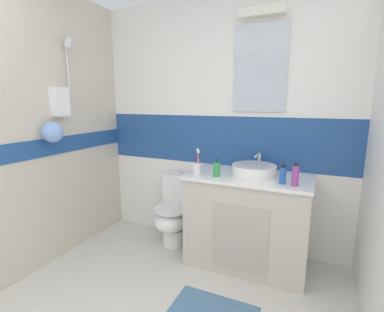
% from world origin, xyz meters
% --- Properties ---
extents(wall_back_tiled, '(3.20, 0.20, 2.50)m').
position_xyz_m(wall_back_tiled, '(0.01, 2.45, 1.26)').
color(wall_back_tiled, white).
rests_on(wall_back_tiled, ground_plane).
extents(wall_left_shower_alcove, '(0.30, 3.48, 2.50)m').
position_xyz_m(wall_left_shower_alcove, '(-1.35, 1.20, 1.25)').
color(wall_left_shower_alcove, beige).
rests_on(wall_left_shower_alcove, ground_plane).
extents(vanity_cabinet, '(1.08, 0.60, 0.85)m').
position_xyz_m(vanity_cabinet, '(0.39, 2.11, 0.43)').
color(vanity_cabinet, beige).
rests_on(vanity_cabinet, ground_plane).
extents(sink_basin, '(0.39, 0.43, 0.17)m').
position_xyz_m(sink_basin, '(0.43, 2.12, 0.90)').
color(sink_basin, white).
rests_on(sink_basin, vanity_cabinet).
extents(toilet, '(0.37, 0.50, 0.74)m').
position_xyz_m(toilet, '(-0.38, 2.15, 0.35)').
color(toilet, white).
rests_on(toilet, ground_plane).
extents(toothbrush_cup, '(0.08, 0.08, 0.23)m').
position_xyz_m(toothbrush_cup, '(-0.05, 1.95, 0.91)').
color(toothbrush_cup, white).
rests_on(toothbrush_cup, vanity_cabinet).
extents(soap_dispenser, '(0.06, 0.06, 0.17)m').
position_xyz_m(soap_dispenser, '(0.14, 1.94, 0.91)').
color(soap_dispenser, green).
rests_on(soap_dispenser, vanity_cabinet).
extents(deodorant_spray_can, '(0.05, 0.05, 0.16)m').
position_xyz_m(deodorant_spray_can, '(0.69, 1.95, 0.92)').
color(deodorant_spray_can, '#2659B2').
rests_on(deodorant_spray_can, vanity_cabinet).
extents(shampoo_bottle_tall, '(0.05, 0.05, 0.18)m').
position_xyz_m(shampoo_bottle_tall, '(0.79, 1.93, 0.94)').
color(shampoo_bottle_tall, '#993F99').
rests_on(shampoo_bottle_tall, vanity_cabinet).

